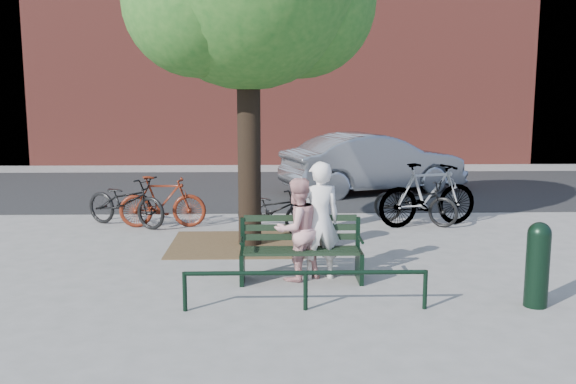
{
  "coord_description": "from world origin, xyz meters",
  "views": [
    {
      "loc": [
        -0.43,
        -8.87,
        2.75
      ],
      "look_at": [
        -0.16,
        1.0,
        1.14
      ],
      "focal_mm": 40.0,
      "sensor_mm": 36.0,
      "label": 1
    }
  ],
  "objects_px": {
    "park_bench": "(301,247)",
    "litter_bin": "(318,220)",
    "person_right": "(297,229)",
    "bollard": "(538,262)",
    "bicycle_c": "(274,210)",
    "parked_car": "(374,163)",
    "person_left": "(319,221)"
  },
  "relations": [
    {
      "from": "person_right",
      "to": "bollard",
      "type": "relative_size",
      "value": 1.36
    },
    {
      "from": "bollard",
      "to": "parked_car",
      "type": "distance_m",
      "value": 8.96
    },
    {
      "from": "bollard",
      "to": "litter_bin",
      "type": "xyz_separation_m",
      "value": [
        -2.54,
        3.14,
        -0.1
      ]
    },
    {
      "from": "park_bench",
      "to": "bollard",
      "type": "distance_m",
      "value": 3.18
    },
    {
      "from": "litter_bin",
      "to": "parked_car",
      "type": "xyz_separation_m",
      "value": [
        1.88,
        5.8,
        0.3
      ]
    },
    {
      "from": "litter_bin",
      "to": "parked_car",
      "type": "height_order",
      "value": "parked_car"
    },
    {
      "from": "person_left",
      "to": "litter_bin",
      "type": "xyz_separation_m",
      "value": [
        0.13,
        1.85,
        -0.37
      ]
    },
    {
      "from": "bollard",
      "to": "parked_car",
      "type": "bearing_deg",
      "value": 94.21
    },
    {
      "from": "person_left",
      "to": "bicycle_c",
      "type": "height_order",
      "value": "person_left"
    },
    {
      "from": "person_right",
      "to": "litter_bin",
      "type": "xyz_separation_m",
      "value": [
        0.45,
        1.9,
        -0.26
      ]
    },
    {
      "from": "person_right",
      "to": "bicycle_c",
      "type": "height_order",
      "value": "person_right"
    },
    {
      "from": "bollard",
      "to": "bicycle_c",
      "type": "distance_m",
      "value": 5.4
    },
    {
      "from": "park_bench",
      "to": "bicycle_c",
      "type": "distance_m",
      "value": 3.06
    },
    {
      "from": "person_right",
      "to": "litter_bin",
      "type": "distance_m",
      "value": 1.97
    },
    {
      "from": "litter_bin",
      "to": "bicycle_c",
      "type": "bearing_deg",
      "value": 124.61
    },
    {
      "from": "litter_bin",
      "to": "bicycle_c",
      "type": "distance_m",
      "value": 1.36
    },
    {
      "from": "parked_car",
      "to": "park_bench",
      "type": "bearing_deg",
      "value": 144.09
    },
    {
      "from": "person_right",
      "to": "park_bench",
      "type": "bearing_deg",
      "value": 124.85
    },
    {
      "from": "person_left",
      "to": "person_right",
      "type": "distance_m",
      "value": 0.34
    },
    {
      "from": "person_left",
      "to": "person_right",
      "type": "relative_size",
      "value": 1.16
    },
    {
      "from": "person_right",
      "to": "bollard",
      "type": "height_order",
      "value": "person_right"
    },
    {
      "from": "person_right",
      "to": "litter_bin",
      "type": "height_order",
      "value": "person_right"
    },
    {
      "from": "person_left",
      "to": "bollard",
      "type": "xyz_separation_m",
      "value": [
        2.67,
        -1.29,
        -0.27
      ]
    },
    {
      "from": "bicycle_c",
      "to": "litter_bin",
      "type": "bearing_deg",
      "value": -109.84
    },
    {
      "from": "bollard",
      "to": "litter_bin",
      "type": "distance_m",
      "value": 4.04
    },
    {
      "from": "park_bench",
      "to": "parked_car",
      "type": "distance_m",
      "value": 8.05
    },
    {
      "from": "litter_bin",
      "to": "bicycle_c",
      "type": "relative_size",
      "value": 0.56
    },
    {
      "from": "person_left",
      "to": "person_right",
      "type": "xyz_separation_m",
      "value": [
        -0.32,
        -0.05,
        -0.12
      ]
    },
    {
      "from": "litter_bin",
      "to": "bicycle_c",
      "type": "height_order",
      "value": "litter_bin"
    },
    {
      "from": "park_bench",
      "to": "bicycle_c",
      "type": "xyz_separation_m",
      "value": [
        -0.38,
        3.04,
        -0.03
      ]
    },
    {
      "from": "park_bench",
      "to": "litter_bin",
      "type": "height_order",
      "value": "park_bench"
    },
    {
      "from": "park_bench",
      "to": "parked_car",
      "type": "height_order",
      "value": "parked_car"
    }
  ]
}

